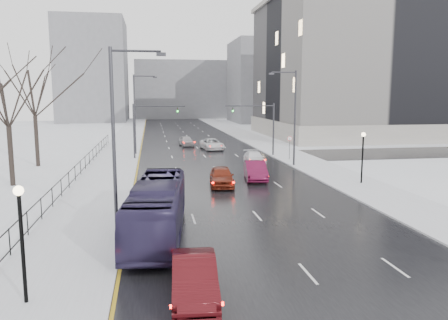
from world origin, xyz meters
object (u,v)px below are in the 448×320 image
lamppost_l (21,227)px  sedan_right_far (254,158)px  tree_park_d (13,187)px  sedan_center_near (222,176)px  sedan_left_near (194,277)px  bus (158,208)px  streetlight_r_mid (293,113)px  mast_signal_left (143,124)px  lamppost_r_mid (363,150)px  sedan_right_near (255,170)px  mast_signal_right (265,123)px  sedan_center_far (186,141)px  streetlight_l_near (118,131)px  sedan_right_cross (212,144)px  tree_park_e (38,167)px  streetlight_l_far (136,110)px  no_uturn_sign (290,141)px

lamppost_l → sedan_right_far: (15.56, 29.95, -2.22)m
tree_park_d → sedan_center_near: (17.04, -2.77, 0.86)m
sedan_left_near → bus: bearing=102.8°
streetlight_r_mid → mast_signal_left: bearing=152.7°
lamppost_l → sedan_left_near: 6.42m
lamppost_r_mid → sedan_right_near: lamppost_r_mid is taller
mast_signal_right → bus: (-13.51, -28.82, -2.57)m
lamppost_l → sedan_center_far: size_ratio=0.98×
lamppost_r_mid → bus: (-17.18, -10.82, -1.41)m
streetlight_l_near → mast_signal_right: streetlight_l_near is taller
bus → sedan_center_far: (4.83, 41.09, -0.75)m
sedan_right_cross → streetlight_l_near: bearing=-112.9°
tree_park_e → streetlight_r_mid: streetlight_r_mid is taller
streetlight_l_far → no_uturn_sign: bearing=-24.7°
streetlight_l_far → mast_signal_left: size_ratio=1.54×
tree_park_e → bus: bearing=-64.2°
streetlight_l_far → sedan_left_near: streetlight_l_far is taller
streetlight_l_near → streetlight_l_far: bearing=90.0°
tree_park_d → sedan_right_cross: bearing=47.4°
no_uturn_sign → sedan_right_cross: no_uturn_sign is taller
streetlight_l_far → no_uturn_sign: 19.41m
streetlight_l_near → sedan_left_near: streetlight_l_near is taller
streetlight_l_far → mast_signal_right: 16.07m
streetlight_r_mid → no_uturn_sign: bearing=75.5°
mast_signal_left → tree_park_d: bearing=-126.8°
sedan_right_near → sedan_right_far: bearing=84.8°
streetlight_r_mid → streetlight_l_near: (-16.33, -20.00, 0.00)m
tree_park_d → sedan_right_far: (22.36, 7.95, 0.73)m
tree_park_d → streetlight_l_far: size_ratio=1.25×
streetlight_r_mid → streetlight_l_near: size_ratio=1.00×
mast_signal_left → streetlight_l_far: bearing=101.9°
streetlight_r_mid → sedan_right_near: bearing=-130.0°
no_uturn_sign → sedan_right_near: bearing=-121.8°
mast_signal_right → bus: bearing=-115.1°
sedan_right_far → streetlight_r_mid: bearing=-25.4°
sedan_left_near → sedan_right_far: bearing=76.0°
mast_signal_left → mast_signal_right: bearing=0.0°
lamppost_l → lamppost_r_mid: 28.43m
streetlight_l_far → mast_signal_right: size_ratio=1.54×
sedan_right_cross → lamppost_l: bearing=-113.6°
sedan_right_far → streetlight_l_near: bearing=-117.2°
sedan_center_near → sedan_right_far: sedan_center_near is taller
sedan_left_near → streetlight_r_mid: bearing=68.6°
lamppost_l → sedan_right_near: 25.45m
sedan_center_near → sedan_right_cross: size_ratio=0.89×
lamppost_r_mid → mast_signal_right: 18.41m
sedan_center_far → streetlight_r_mid: bearing=-71.5°
streetlight_r_mid → sedan_right_near: (-5.54, -6.61, -4.74)m
mast_signal_left → sedan_center_near: bearing=-68.6°
mast_signal_right → sedan_right_cross: (-5.56, 7.32, -3.32)m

